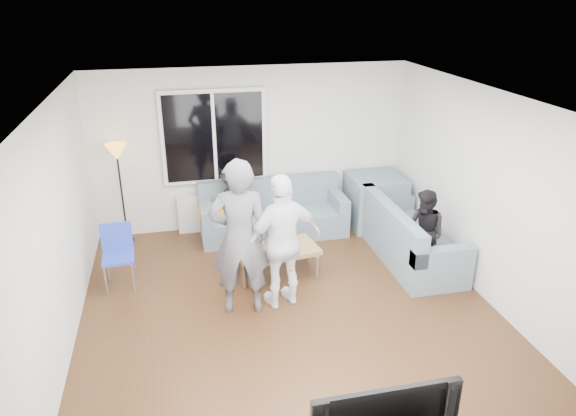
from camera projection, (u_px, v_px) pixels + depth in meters
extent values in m
cube|color=#56351C|center=(291.00, 315.00, 6.45)|extent=(5.00, 5.50, 0.04)
cube|color=white|center=(291.00, 99.00, 5.42)|extent=(5.00, 5.50, 0.04)
cube|color=silver|center=(252.00, 149.00, 8.43)|extent=(5.00, 0.04, 2.60)
cube|color=silver|center=(387.00, 383.00, 3.45)|extent=(5.00, 0.04, 2.60)
cube|color=silver|center=(53.00, 238.00, 5.43)|extent=(0.04, 5.50, 2.60)
cube|color=silver|center=(491.00, 198.00, 6.45)|extent=(0.04, 5.50, 2.60)
cube|color=white|center=(214.00, 137.00, 8.14)|extent=(1.62, 0.06, 1.47)
cube|color=black|center=(214.00, 137.00, 8.10)|extent=(1.50, 0.02, 1.35)
cube|color=white|center=(214.00, 138.00, 8.09)|extent=(0.05, 0.03, 1.35)
cube|color=silver|center=(218.00, 211.00, 8.58)|extent=(1.30, 0.12, 0.62)
imported|color=#326327|center=(243.00, 182.00, 8.45)|extent=(0.22, 0.19, 0.36)
imported|color=silver|center=(205.00, 191.00, 8.37)|extent=(0.17, 0.17, 0.15)
cube|color=slate|center=(375.00, 201.00, 8.71)|extent=(0.85, 0.85, 0.85)
cube|color=gold|center=(211.00, 210.00, 8.11)|extent=(0.39, 0.33, 0.14)
cube|color=maroon|center=(248.00, 205.00, 8.31)|extent=(0.40, 0.36, 0.13)
cube|color=olive|center=(277.00, 261.00, 7.26)|extent=(1.18, 0.76, 0.40)
cylinder|color=maroon|center=(272.00, 242.00, 7.17)|extent=(0.17, 0.17, 0.17)
imported|color=#535459|center=(240.00, 238.00, 6.17)|extent=(0.76, 0.55, 1.95)
imported|color=white|center=(283.00, 242.00, 6.35)|extent=(1.07, 0.65, 1.71)
imported|color=black|center=(425.00, 233.00, 7.18)|extent=(0.61, 0.69, 1.19)
imported|color=black|center=(235.00, 203.00, 8.21)|extent=(0.85, 0.63, 1.17)
imported|color=black|center=(380.00, 414.00, 3.92)|extent=(1.13, 0.15, 0.65)
cylinder|color=#C06B0B|center=(251.00, 241.00, 7.15)|extent=(0.07, 0.07, 0.21)
cylinder|color=#328418|center=(273.00, 248.00, 6.97)|extent=(0.08, 0.08, 0.20)
cylinder|color=black|center=(275.00, 235.00, 7.31)|extent=(0.07, 0.07, 0.22)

